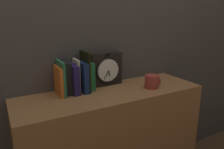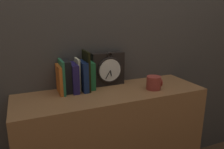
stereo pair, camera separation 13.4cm
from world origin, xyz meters
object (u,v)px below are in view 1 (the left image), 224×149
object	(u,v)px
book_slot7_green	(89,76)
book_slot3_navy	(73,79)
clock	(106,69)
book_slot1_green	(61,78)
book_slot4_cream	(77,75)
book_slot0_orange	(59,81)
book_slot6_black	(85,71)
mug	(152,81)
book_slot2_black	(66,78)
book_slot5_navy	(82,77)

from	to	relation	value
book_slot7_green	book_slot3_navy	bearing A→B (deg)	-171.96
clock	book_slot7_green	world-z (taller)	clock
book_slot1_green	book_slot4_cream	world-z (taller)	book_slot1_green
clock	book_slot7_green	xyz separation A→B (m)	(-0.14, -0.02, -0.02)
book_slot0_orange	book_slot3_navy	world-z (taller)	book_slot3_navy
book_slot0_orange	book_slot6_black	bearing A→B (deg)	0.10
book_slot1_green	book_slot4_cream	bearing A→B (deg)	11.76
book_slot3_navy	mug	distance (m)	0.52
book_slot7_green	mug	bearing A→B (deg)	-25.31
book_slot3_navy	mug	world-z (taller)	book_slot3_navy
book_slot0_orange	book_slot2_black	world-z (taller)	book_slot2_black
book_slot0_orange	book_slot2_black	size ratio (longest dim) A/B	0.88
clock	book_slot5_navy	bearing A→B (deg)	-168.06
book_slot6_black	book_slot0_orange	bearing A→B (deg)	-179.90
book_slot3_navy	mug	size ratio (longest dim) A/B	1.83
book_slot2_black	book_slot4_cream	distance (m)	0.07
book_slot6_black	book_slot7_green	bearing A→B (deg)	27.56
book_slot2_black	book_slot0_orange	bearing A→B (deg)	-166.28
clock	book_slot0_orange	bearing A→B (deg)	-173.60
book_slot6_black	book_slot7_green	size ratio (longest dim) A/B	1.41
book_slot0_orange	mug	distance (m)	0.60
book_slot1_green	book_slot5_navy	world-z (taller)	book_slot1_green
clock	book_slot2_black	xyz separation A→B (m)	(-0.29, -0.03, -0.01)
book_slot6_black	book_slot3_navy	bearing A→B (deg)	-178.84
clock	book_slot4_cream	bearing A→B (deg)	-175.38
book_slot4_cream	mug	distance (m)	0.50
book_slot2_black	book_slot6_black	size ratio (longest dim) A/B	0.79
book_slot1_green	book_slot2_black	xyz separation A→B (m)	(0.03, 0.01, -0.00)
book_slot5_navy	book_slot6_black	xyz separation A→B (m)	(0.02, 0.00, 0.03)
mug	book_slot1_green	bearing A→B (deg)	163.84
book_slot3_navy	book_slot6_black	bearing A→B (deg)	1.16
book_slot2_black	mug	bearing A→B (deg)	-18.38
book_slot3_navy	book_slot4_cream	bearing A→B (deg)	34.31
book_slot1_green	book_slot3_navy	world-z (taller)	book_slot1_green
clock	book_slot4_cream	size ratio (longest dim) A/B	1.14
book_slot2_black	book_slot4_cream	world-z (taller)	book_slot4_cream
clock	book_slot5_navy	world-z (taller)	clock
book_slot2_black	book_slot5_navy	world-z (taller)	book_slot2_black
book_slot2_black	mug	size ratio (longest dim) A/B	2.01
book_slot1_green	book_slot2_black	world-z (taller)	book_slot1_green
clock	book_slot1_green	size ratio (longest dim) A/B	1.12
book_slot1_green	book_slot7_green	world-z (taller)	book_slot1_green
book_slot4_cream	book_slot5_navy	world-z (taller)	book_slot4_cream
book_slot1_green	mug	xyz separation A→B (m)	(0.56, -0.16, -0.06)
clock	book_slot6_black	world-z (taller)	book_slot6_black
book_slot6_black	book_slot1_green	bearing A→B (deg)	-179.39
clock	mug	size ratio (longest dim) A/B	2.37
book_slot5_navy	book_slot1_green	bearing A→B (deg)	179.78
book_slot4_cream	book_slot0_orange	bearing A→B (deg)	-170.45
book_slot5_navy	book_slot0_orange	bearing A→B (deg)	179.28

